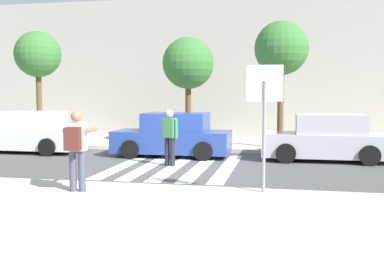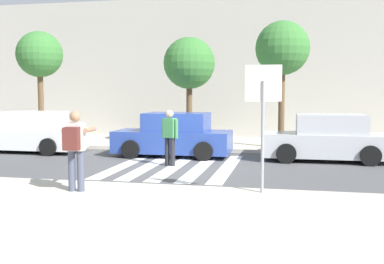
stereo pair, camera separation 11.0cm
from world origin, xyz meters
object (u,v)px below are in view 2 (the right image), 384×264
at_px(parked_car_white, 30,133).
at_px(street_tree_east, 282,49).
at_px(pedestrian_crossing, 170,135).
at_px(photographer_with_backpack, 75,144).
at_px(parked_car_blue, 174,136).
at_px(street_tree_center, 189,64).
at_px(stop_sign, 263,100).
at_px(parked_car_silver, 327,139).
at_px(street_tree_west, 40,55).

xyz_separation_m(parked_car_white, street_tree_east, (9.36, 2.18, 3.18)).
height_order(pedestrian_crossing, parked_car_white, pedestrian_crossing).
distance_m(photographer_with_backpack, parked_car_blue, 6.65).
xyz_separation_m(pedestrian_crossing, street_tree_center, (-0.37, 4.51, 2.44)).
bearing_deg(street_tree_center, photographer_with_backpack, -93.33).
height_order(stop_sign, parked_car_silver, stop_sign).
relative_size(stop_sign, street_tree_east, 0.56).
xyz_separation_m(parked_car_silver, street_tree_center, (-5.20, 2.41, 2.69)).
height_order(photographer_with_backpack, street_tree_east, street_tree_east).
height_order(parked_car_blue, parked_car_silver, same).
relative_size(parked_car_silver, street_tree_center, 0.94).
bearing_deg(stop_sign, parked_car_white, 147.05).
bearing_deg(photographer_with_backpack, parked_car_white, 127.94).
height_order(street_tree_west, street_tree_east, street_tree_east).
xyz_separation_m(parked_car_white, parked_car_blue, (5.65, 0.00, 0.00)).
bearing_deg(parked_car_silver, parked_car_blue, 180.00).
relative_size(photographer_with_backpack, street_tree_center, 0.40).
bearing_deg(stop_sign, parked_car_blue, 120.20).
bearing_deg(parked_car_white, photographer_with_backpack, -52.06).
distance_m(pedestrian_crossing, parked_car_blue, 2.15).
distance_m(parked_car_white, parked_car_silver, 10.88).
xyz_separation_m(pedestrian_crossing, parked_car_white, (-6.05, 2.10, -0.25)).
xyz_separation_m(pedestrian_crossing, parked_car_silver, (4.83, 2.10, -0.25)).
relative_size(pedestrian_crossing, street_tree_east, 0.36).
distance_m(parked_car_silver, street_tree_west, 12.49).
bearing_deg(street_tree_center, parked_car_silver, -24.88).
bearing_deg(street_tree_west, street_tree_center, -0.25).
height_order(parked_car_blue, street_tree_center, street_tree_center).
bearing_deg(parked_car_white, pedestrian_crossing, -19.11).
bearing_deg(street_tree_east, stop_sign, -92.02).
bearing_deg(pedestrian_crossing, photographer_with_backpack, -101.20).
height_order(pedestrian_crossing, parked_car_silver, pedestrian_crossing).
distance_m(stop_sign, street_tree_east, 8.26).
bearing_deg(stop_sign, street_tree_center, 112.23).
bearing_deg(street_tree_center, stop_sign, -67.77).
height_order(pedestrian_crossing, street_tree_east, street_tree_east).
bearing_deg(photographer_with_backpack, stop_sign, 10.64).
relative_size(parked_car_white, street_tree_east, 0.85).
relative_size(stop_sign, parked_car_blue, 0.66).
distance_m(street_tree_center, street_tree_east, 3.71).
bearing_deg(street_tree_west, parked_car_silver, -11.64).
bearing_deg(parked_car_white, parked_car_silver, 0.00).
xyz_separation_m(stop_sign, parked_car_white, (-9.07, 5.88, -1.38)).
bearing_deg(street_tree_center, pedestrian_crossing, -85.32).
height_order(parked_car_white, street_tree_center, street_tree_center).
bearing_deg(street_tree_east, street_tree_center, 176.36).
bearing_deg(street_tree_west, pedestrian_crossing, -32.90).
relative_size(street_tree_west, street_tree_center, 1.10).
relative_size(stop_sign, parked_car_white, 0.66).
relative_size(stop_sign, parked_car_silver, 0.66).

